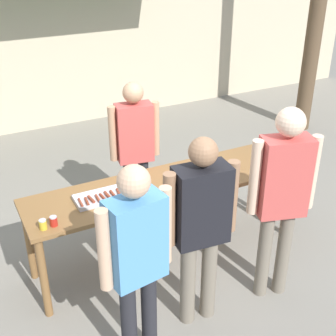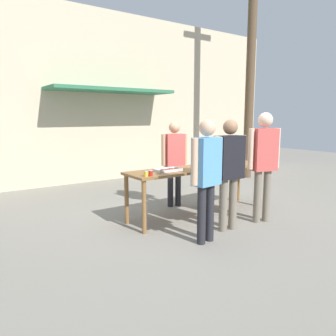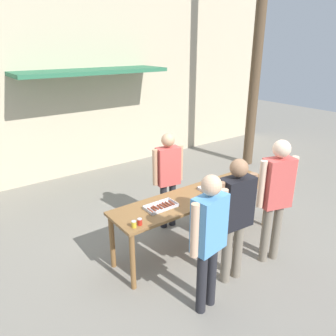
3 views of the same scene
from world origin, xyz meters
name	(u,v)px [view 1 (image 1 of 3)]	position (x,y,z in m)	size (l,w,h in m)	color
ground_plane	(168,254)	(0.00, 0.00, 0.00)	(24.00, 24.00, 0.00)	gray
serving_table	(168,191)	(0.00, 0.00, 0.76)	(2.75, 0.68, 0.86)	brown
food_tray_sausages	(101,198)	(-0.68, -0.01, 0.87)	(0.45, 0.24, 0.04)	silver
food_tray_buns	(199,173)	(0.34, -0.01, 0.88)	(0.44, 0.31, 0.07)	silver
condiment_jar_mustard	(43,224)	(-1.24, -0.23, 0.90)	(0.06, 0.06, 0.09)	gold
condiment_jar_ketchup	(54,221)	(-1.15, -0.22, 0.90)	(0.06, 0.06, 0.09)	#B22319
beer_cup	(286,160)	(1.23, -0.22, 0.91)	(0.08, 0.08, 0.11)	#DBC67A
person_server_behind_table	(135,142)	(-0.03, 0.71, 0.99)	(0.54, 0.26, 1.64)	#232328
person_customer_holding_hotdog	(137,254)	(-0.78, -1.06, 1.02)	(0.57, 0.27, 1.71)	#232328
person_customer_with_cup	(282,190)	(0.59, -0.91, 1.09)	(0.57, 0.33, 1.81)	#756B5B
person_customer_waiting_in_line	(201,219)	(-0.16, -0.88, 1.01)	(0.62, 0.27, 1.70)	#756B5B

